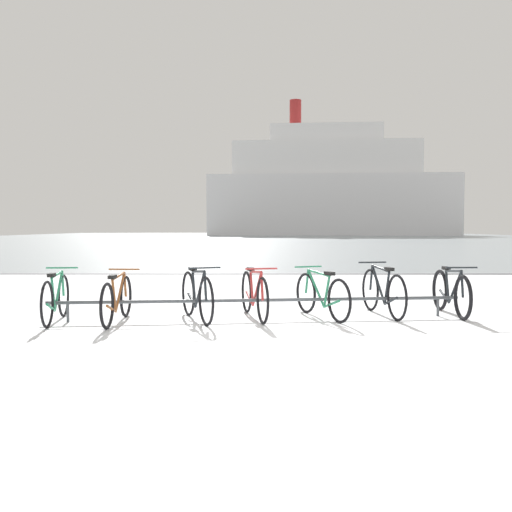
{
  "coord_description": "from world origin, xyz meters",
  "views": [
    {
      "loc": [
        -0.45,
        -6.39,
        1.36
      ],
      "look_at": [
        -0.51,
        5.62,
        0.74
      ],
      "focal_mm": 40.19,
      "sensor_mm": 36.0,
      "label": 1
    }
  ],
  "objects": [
    {
      "name": "bicycle_4",
      "position": [
        0.49,
        2.11,
        0.34
      ],
      "size": [
        0.72,
        1.55,
        0.75
      ],
      "color": "black",
      "rests_on": "ground"
    },
    {
      "name": "bicycle_0",
      "position": [
        -3.35,
        1.71,
        0.35
      ],
      "size": [
        0.46,
        1.61,
        0.76
      ],
      "color": "black",
      "rests_on": "ground"
    },
    {
      "name": "bicycle_3",
      "position": [
        -0.52,
        2.07,
        0.36
      ],
      "size": [
        0.55,
        1.73,
        0.78
      ],
      "color": "black",
      "rests_on": "ground"
    },
    {
      "name": "ferry_ship",
      "position": [
        10.87,
        85.91,
        7.26
      ],
      "size": [
        39.57,
        13.7,
        21.63
      ],
      "color": "white",
      "rests_on": "ground"
    },
    {
      "name": "bicycle_1",
      "position": [
        -2.46,
        1.66,
        0.34
      ],
      "size": [
        0.46,
        1.67,
        0.74
      ],
      "color": "black",
      "rests_on": "ground"
    },
    {
      "name": "ground",
      "position": [
        0.0,
        53.9,
        -0.04
      ],
      "size": [
        80.0,
        132.0,
        0.08
      ],
      "color": "white"
    },
    {
      "name": "bicycle_6",
      "position": [
        2.51,
        2.38,
        0.35
      ],
      "size": [
        0.46,
        1.67,
        0.78
      ],
      "color": "black",
      "rests_on": "ground"
    },
    {
      "name": "bike_rack",
      "position": [
        -0.45,
        1.98,
        0.27
      ],
      "size": [
        6.06,
        0.71,
        0.31
      ],
      "color": "#4C5156",
      "rests_on": "ground"
    },
    {
      "name": "bicycle_2",
      "position": [
        -1.35,
        1.85,
        0.37
      ],
      "size": [
        0.69,
        1.55,
        0.81
      ],
      "color": "black",
      "rests_on": "ground"
    },
    {
      "name": "bicycle_5",
      "position": [
        1.45,
        2.34,
        0.37
      ],
      "size": [
        0.48,
        1.7,
        0.8
      ],
      "color": "black",
      "rests_on": "ground"
    }
  ]
}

